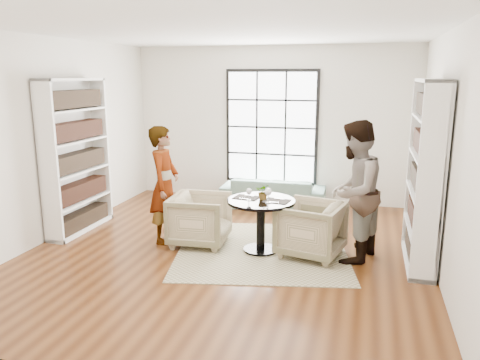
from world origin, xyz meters
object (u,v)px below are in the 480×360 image
(flower_centerpiece, at_px, (264,192))
(person_left, at_px, (164,185))
(armchair_left, at_px, (200,219))
(pedestal_table, at_px, (261,214))
(armchair_right, at_px, (310,229))
(sofa, at_px, (273,192))
(person_right, at_px, (354,192))
(wine_glass_left, at_px, (249,192))
(wine_glass_right, at_px, (268,192))

(flower_centerpiece, bearing_deg, person_left, 178.72)
(armchair_left, distance_m, flower_centerpiece, 1.08)
(pedestal_table, relative_size, armchair_right, 1.13)
(armchair_left, height_order, armchair_right, armchair_right)
(person_left, bearing_deg, flower_centerpiece, -96.55)
(armchair_left, bearing_deg, sofa, -20.08)
(pedestal_table, height_order, armchair_left, pedestal_table)
(person_right, xyz_separation_m, wine_glass_left, (-1.40, -0.12, -0.06))
(armchair_left, xyz_separation_m, wine_glass_left, (0.77, -0.13, 0.50))
(sofa, xyz_separation_m, person_left, (-1.18, -2.26, 0.58))
(person_left, xyz_separation_m, person_right, (2.72, -0.01, 0.08))
(sofa, relative_size, person_right, 1.02)
(person_left, relative_size, wine_glass_right, 8.31)
(armchair_left, bearing_deg, wine_glass_left, -103.88)
(armchair_left, distance_m, person_left, 0.74)
(pedestal_table, height_order, person_left, person_left)
(sofa, bearing_deg, armchair_right, 111.55)
(armchair_right, bearing_deg, pedestal_table, -74.25)
(sofa, height_order, person_right, person_right)
(armchair_right, xyz_separation_m, person_right, (0.55, 0.00, 0.56))
(person_right, bearing_deg, sofa, -128.23)
(person_right, bearing_deg, wine_glass_right, -63.21)
(pedestal_table, bearing_deg, wine_glass_left, -153.03)
(armchair_right, relative_size, wine_glass_left, 4.88)
(pedestal_table, bearing_deg, person_right, 1.77)
(sofa, xyz_separation_m, person_right, (1.53, -2.27, 0.66))
(wine_glass_left, xyz_separation_m, flower_centerpiece, (0.19, 0.09, -0.01))
(armchair_right, xyz_separation_m, flower_centerpiece, (-0.66, -0.02, 0.49))
(armchair_left, relative_size, person_left, 0.48)
(person_left, distance_m, wine_glass_left, 1.33)
(armchair_left, xyz_separation_m, wine_glass_right, (1.05, -0.19, 0.53))
(armchair_right, xyz_separation_m, wine_glass_right, (-0.56, -0.18, 0.53))
(wine_glass_right, bearing_deg, armchair_right, 17.31)
(person_left, bearing_deg, armchair_left, -95.27)
(sofa, height_order, person_left, person_left)
(armchair_right, distance_m, wine_glass_left, 0.99)
(armchair_left, height_order, wine_glass_right, wine_glass_right)
(armchair_left, distance_m, person_right, 2.24)
(armchair_right, height_order, wine_glass_left, wine_glass_left)
(sofa, distance_m, wine_glass_left, 2.47)
(pedestal_table, bearing_deg, armchair_right, 3.18)
(flower_centerpiece, bearing_deg, person_right, 1.01)
(armchair_right, relative_size, flower_centerpiece, 3.65)
(armchair_left, relative_size, wine_glass_right, 3.97)
(armchair_left, relative_size, flower_centerpiece, 3.61)
(sofa, height_order, flower_centerpiece, flower_centerpiece)
(armchair_left, xyz_separation_m, person_left, (-0.55, 0.00, 0.49))
(person_right, relative_size, wine_glass_right, 9.03)
(person_right, height_order, wine_glass_right, person_right)
(pedestal_table, distance_m, armchair_right, 0.71)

